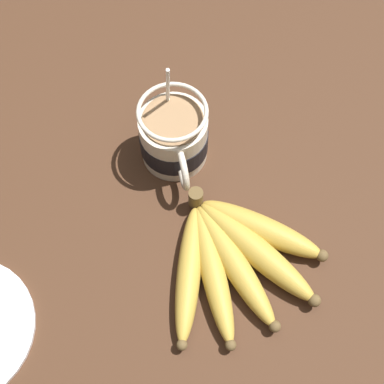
# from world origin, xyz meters

# --- Properties ---
(table) EXTENTS (1.12, 1.12, 0.04)m
(table) POSITION_xyz_m (0.00, 0.00, 0.02)
(table) COLOR #422819
(table) RESTS_ON ground
(coffee_mug) EXTENTS (0.14, 0.10, 0.17)m
(coffee_mug) POSITION_xyz_m (-0.04, -0.04, 0.08)
(coffee_mug) COLOR beige
(coffee_mug) RESTS_ON table
(banana_bunch) EXTENTS (0.21, 0.23, 0.04)m
(banana_bunch) POSITION_xyz_m (0.14, 0.00, 0.05)
(banana_bunch) COLOR brown
(banana_bunch) RESTS_ON table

